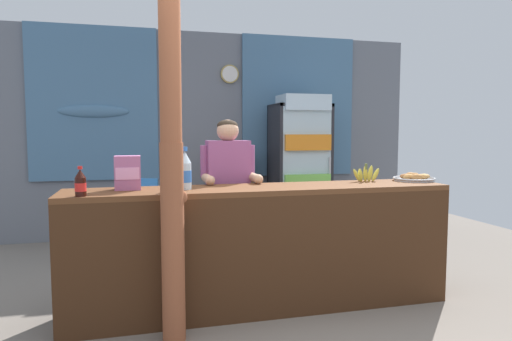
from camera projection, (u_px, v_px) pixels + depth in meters
The scene contains 13 objects.
ground_plane at pixel (246, 275), 4.39m from camera, with size 8.27×8.27×0.00m, color slate.
back_wall_curtained at pixel (212, 131), 6.16m from camera, with size 5.67×0.22×2.72m.
stall_counter at pixel (266, 238), 3.43m from camera, with size 2.99×0.53×0.96m.
timber_post at pixel (171, 151), 2.91m from camera, with size 0.18×0.15×2.64m.
drink_fridge at pixel (300, 160), 5.92m from camera, with size 0.72×0.62×1.86m.
bottle_shelf_rack at pixel (233, 191), 6.02m from camera, with size 0.48×0.28×1.15m.
plastic_lawn_chair at pixel (136, 212), 5.08m from camera, with size 0.58×0.58×0.86m.
shopkeeper at pixel (228, 184), 3.91m from camera, with size 0.48×0.42×1.50m.
soda_bottle_water at pixel (185, 171), 3.34m from camera, with size 0.09×0.09×0.32m.
soda_bottle_cola at pixel (80, 184), 2.98m from camera, with size 0.07×0.07×0.20m.
snack_box_wafer at pixel (128, 173), 3.33m from camera, with size 0.19×0.14×0.25m.
pastry_tray at pixel (414, 178), 3.93m from camera, with size 0.36×0.36×0.07m.
banana_bunch at pixel (366, 174), 3.89m from camera, with size 0.27×0.06×0.16m.
Camera 1 is at (-0.98, -2.91, 1.39)m, focal length 31.62 mm.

